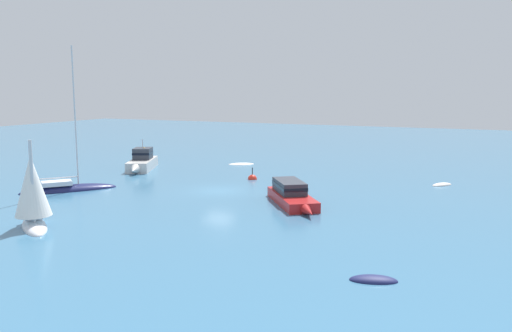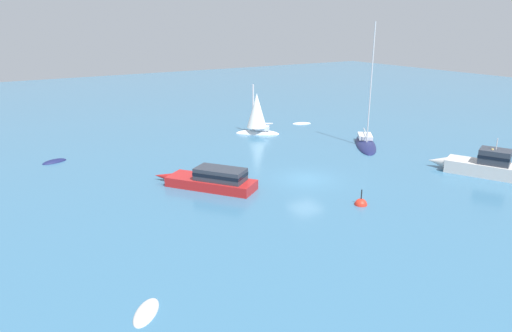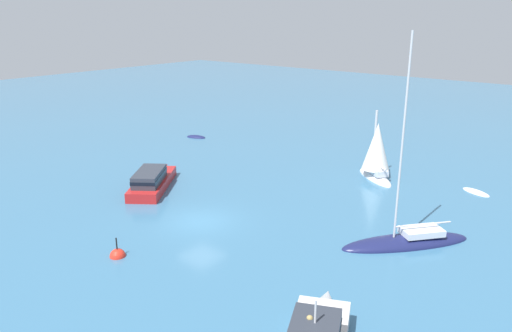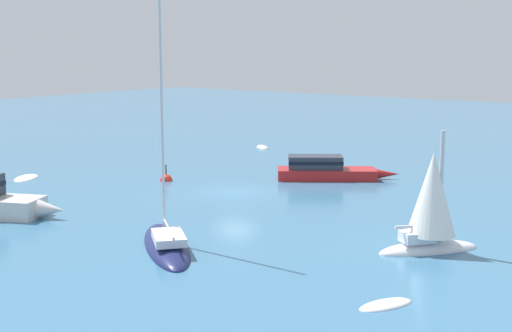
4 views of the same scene
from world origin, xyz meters
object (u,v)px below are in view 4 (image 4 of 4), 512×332
dinghy (386,306)px  ketch (431,209)px  channel_buoy (166,181)px  skiff_1 (26,178)px  sailboat (167,245)px  tender (262,148)px  motor_cruiser (325,169)px

dinghy → ketch: bearing=35.7°
channel_buoy → skiff_1: bearing=-58.0°
skiff_1 → sailboat: sailboat is taller
sailboat → skiff_1: bearing=21.1°
sailboat → channel_buoy: bearing=-6.6°
ketch → tender: (-21.44, -25.23, -1.91)m
tender → channel_buoy: 16.99m
sailboat → ketch: 12.01m
skiff_1 → dinghy: bearing=42.0°
tender → motor_cruiser: bearing=0.5°
sailboat → ketch: sailboat is taller
ketch → channel_buoy: bearing=114.6°
sailboat → channel_buoy: size_ratio=8.07×
dinghy → ketch: (-7.36, -1.57, 1.91)m
skiff_1 → ketch: 29.59m
skiff_1 → tender: tender is taller
skiff_1 → sailboat: (6.45, 19.73, 0.12)m
tender → skiff_1: bearing=-63.3°
ketch → dinghy: bearing=-130.2°
dinghy → sailboat: sailboat is taller
channel_buoy → ketch: bearing=76.8°
dinghy → tender: size_ratio=1.08×
sailboat → motor_cruiser: size_ratio=1.63×
skiff_1 → motor_cruiser: (-12.26, 16.66, 0.68)m
dinghy → channel_buoy: size_ratio=1.58×
sailboat → channel_buoy: 16.29m
ketch → channel_buoy: ketch is taller
skiff_1 → channel_buoy: size_ratio=2.04×
skiff_1 → ketch: size_ratio=0.53×
motor_cruiser → channel_buoy: motor_cruiser is taller
ketch → tender: 33.16m
skiff_1 → ketch: bearing=55.4°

